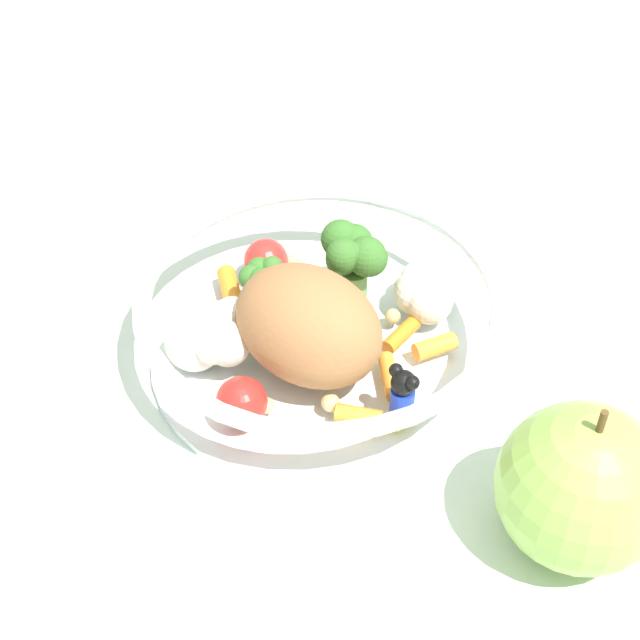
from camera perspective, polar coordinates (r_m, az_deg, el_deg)
ground_plane at (r=0.56m, az=1.65°, el=-2.14°), size 2.40×2.40×0.00m
food_container at (r=0.54m, az=-0.35°, el=0.13°), size 0.21×0.21×0.07m
loose_apple at (r=0.46m, az=15.63°, el=-9.77°), size 0.08×0.08×0.09m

